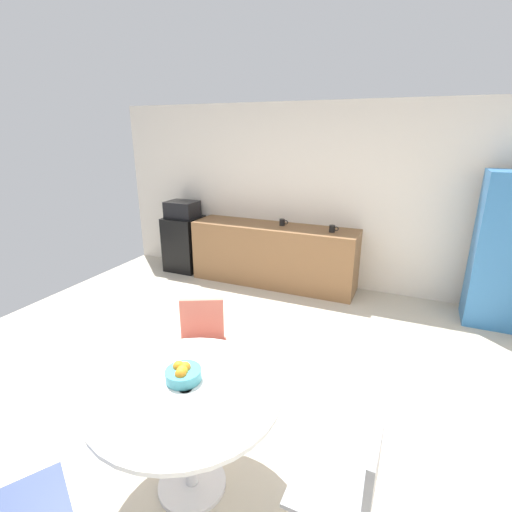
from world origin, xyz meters
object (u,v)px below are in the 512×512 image
object	(u,v)px
microwave	(182,209)
chair_coral	(202,336)
chair_gray	(352,482)
mug_green	(282,222)
mug_white	(332,229)
locker_cabinet	(503,251)
fruit_bowl	(183,373)
mini_fridge	(184,243)
round_table	(187,407)

from	to	relation	value
microwave	chair_coral	size ratio (longest dim) A/B	0.58
chair_gray	mug_green	world-z (taller)	mug_green
mug_white	chair_coral	bearing A→B (deg)	-102.32
locker_cabinet	mug_green	distance (m)	2.74
mug_green	chair_gray	bearing A→B (deg)	-65.00
locker_cabinet	chair_gray	bearing A→B (deg)	-108.07
locker_cabinet	chair_gray	xyz separation A→B (m)	(-1.09, -3.35, -0.38)
microwave	fruit_bowl	xyz separation A→B (m)	(2.27, -3.36, -0.21)
mug_green	mug_white	bearing A→B (deg)	-6.40
fruit_bowl	microwave	bearing A→B (deg)	124.01
locker_cabinet	mug_green	size ratio (longest dim) A/B	13.98
chair_gray	mug_white	bearing A→B (deg)	104.52
mug_white	mug_green	size ratio (longest dim) A/B	1.00
fruit_bowl	chair_coral	bearing A→B (deg)	114.97
chair_coral	mini_fridge	bearing A→B (deg)	126.59
locker_cabinet	fruit_bowl	size ratio (longest dim) A/B	8.18
locker_cabinet	mug_white	bearing A→B (deg)	177.81
chair_gray	mug_green	size ratio (longest dim) A/B	6.43
microwave	mug_green	bearing A→B (deg)	2.04
chair_gray	locker_cabinet	bearing A→B (deg)	71.93
chair_coral	mug_green	world-z (taller)	mug_green
locker_cabinet	round_table	size ratio (longest dim) A/B	1.56
round_table	locker_cabinet	bearing A→B (deg)	57.91
mini_fridge	chair_coral	distance (m)	3.17
round_table	mug_white	xyz separation A→B (m)	(0.11, 3.41, 0.32)
microwave	chair_gray	distance (m)	4.82
mini_fridge	mug_white	xyz separation A→B (m)	(2.44, -0.02, 0.51)
chair_gray	fruit_bowl	size ratio (longest dim) A/B	3.77
fruit_bowl	mug_green	bearing A→B (deg)	99.67
round_table	mug_white	distance (m)	3.42
microwave	mini_fridge	bearing A→B (deg)	0.00
mini_fridge	microwave	world-z (taller)	microwave
fruit_bowl	mug_green	distance (m)	3.48
mug_green	mini_fridge	bearing A→B (deg)	-177.96
locker_cabinet	chair_coral	distance (m)	3.54
locker_cabinet	fruit_bowl	distance (m)	3.91
chair_coral	fruit_bowl	size ratio (longest dim) A/B	3.77
microwave	fruit_bowl	bearing A→B (deg)	-55.99
chair_coral	chair_gray	bearing A→B (deg)	-32.39
chair_gray	chair_coral	bearing A→B (deg)	147.61
round_table	mug_green	distance (m)	3.57
mini_fridge	locker_cabinet	world-z (taller)	locker_cabinet
microwave	locker_cabinet	world-z (taller)	locker_cabinet
chair_gray	mug_white	size ratio (longest dim) A/B	6.43
round_table	chair_coral	xyz separation A→B (m)	(-0.44, 0.89, -0.11)
locker_cabinet	mug_white	xyz separation A→B (m)	(-1.98, 0.08, 0.05)
chair_gray	round_table	bearing A→B (deg)	178.75
locker_cabinet	mug_white	size ratio (longest dim) A/B	13.98
locker_cabinet	round_table	xyz separation A→B (m)	(-2.09, -3.33, -0.27)
chair_coral	mug_white	world-z (taller)	mug_white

